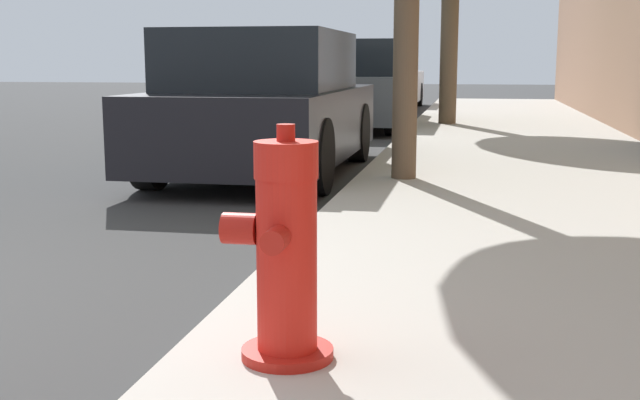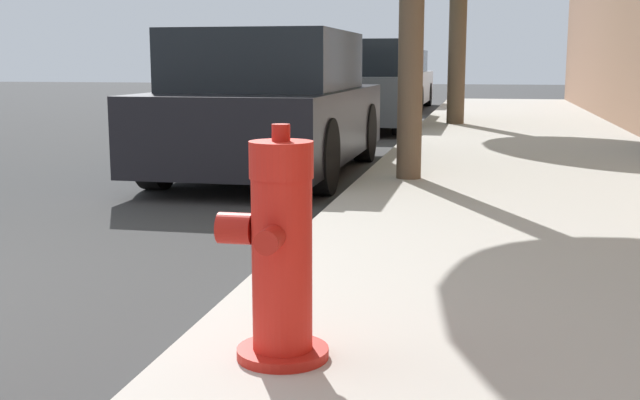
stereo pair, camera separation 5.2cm
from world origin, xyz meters
name	(u,v)px [view 1 (the left image)]	position (x,y,z in m)	size (l,w,h in m)	color
sidewalk_slab	(623,383)	(3.59, 0.00, 0.07)	(3.12, 40.00, 0.15)	#B7B2A8
fire_hydrant	(285,254)	(2.45, -0.17, 0.52)	(0.38, 0.40, 0.80)	red
parked_car_near	(266,107)	(0.94, 5.28, 0.70)	(1.75, 3.95, 1.46)	black
parked_car_mid	(352,87)	(0.93, 11.19, 0.72)	(1.88, 4.01, 1.52)	#4C5156
parked_car_far	(380,81)	(0.72, 17.19, 0.69)	(1.87, 4.58, 1.44)	silver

